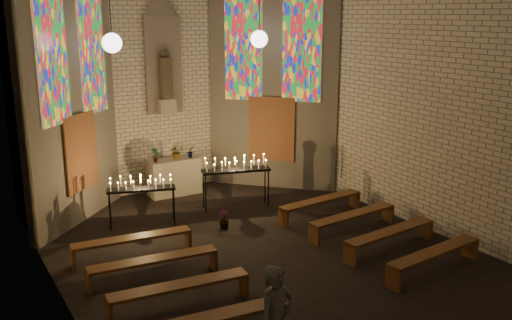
# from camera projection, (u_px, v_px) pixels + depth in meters

# --- Properties ---
(floor) EXTENTS (12.00, 12.00, 0.00)m
(floor) POSITION_uv_depth(u_px,v_px,m) (283.00, 268.00, 11.17)
(floor) COLOR black
(floor) RESTS_ON ground
(room) EXTENTS (8.22, 12.43, 7.00)m
(room) POSITION_uv_depth(u_px,v_px,m) (204.00, 64.00, 13.05)
(room) COLOR #EDE2C6
(room) RESTS_ON ground
(altar) EXTENTS (1.40, 0.60, 1.00)m
(altar) POSITION_uv_depth(u_px,v_px,m) (174.00, 177.00, 15.59)
(altar) COLOR #AEA88E
(altar) RESTS_ON ground
(flower_vase_left) EXTENTS (0.24, 0.20, 0.41)m
(flower_vase_left) POSITION_uv_depth(u_px,v_px,m) (155.00, 155.00, 15.07)
(flower_vase_left) COLOR #4C723F
(flower_vase_left) RESTS_ON altar
(flower_vase_center) EXTENTS (0.38, 0.33, 0.41)m
(flower_vase_center) POSITION_uv_depth(u_px,v_px,m) (177.00, 152.00, 15.42)
(flower_vase_center) COLOR #4C723F
(flower_vase_center) RESTS_ON altar
(flower_vase_right) EXTENTS (0.19, 0.16, 0.34)m
(flower_vase_right) POSITION_uv_depth(u_px,v_px,m) (191.00, 151.00, 15.58)
(flower_vase_right) COLOR #4C723F
(flower_vase_right) RESTS_ON altar
(aisle_flower_pot) EXTENTS (0.25, 0.25, 0.42)m
(aisle_flower_pot) POSITION_uv_depth(u_px,v_px,m) (224.00, 220.00, 13.19)
(aisle_flower_pot) COLOR #4C723F
(aisle_flower_pot) RESTS_ON ground
(votive_stand_left) EXTENTS (1.60, 0.84, 1.15)m
(votive_stand_left) POSITION_uv_depth(u_px,v_px,m) (141.00, 186.00, 13.15)
(votive_stand_left) COLOR black
(votive_stand_left) RESTS_ON ground
(votive_stand_right) EXTENTS (1.78, 0.87, 1.27)m
(votive_stand_right) POSITION_uv_depth(u_px,v_px,m) (236.00, 167.00, 14.35)
(votive_stand_right) COLOR black
(votive_stand_right) RESTS_ON ground
(pew_left_0) EXTENTS (2.42, 0.57, 0.46)m
(pew_left_0) POSITION_uv_depth(u_px,v_px,m) (132.00, 241.00, 11.53)
(pew_left_0) COLOR #563218
(pew_left_0) RESTS_ON ground
(pew_right_0) EXTENTS (2.42, 0.57, 0.46)m
(pew_right_0) POSITION_uv_depth(u_px,v_px,m) (321.00, 202.00, 13.88)
(pew_right_0) COLOR #563218
(pew_right_0) RESTS_ON ground
(pew_left_1) EXTENTS (2.42, 0.57, 0.46)m
(pew_left_1) POSITION_uv_depth(u_px,v_px,m) (154.00, 262.00, 10.53)
(pew_left_1) COLOR #563218
(pew_left_1) RESTS_ON ground
(pew_right_1) EXTENTS (2.42, 0.57, 0.46)m
(pew_right_1) POSITION_uv_depth(u_px,v_px,m) (353.00, 217.00, 12.88)
(pew_right_1) COLOR #563218
(pew_right_1) RESTS_ON ground
(pew_left_2) EXTENTS (2.42, 0.57, 0.46)m
(pew_left_2) POSITION_uv_depth(u_px,v_px,m) (179.00, 289.00, 9.53)
(pew_left_2) COLOR #563218
(pew_left_2) RESTS_ON ground
(pew_right_2) EXTENTS (2.42, 0.57, 0.46)m
(pew_right_2) POSITION_uv_depth(u_px,v_px,m) (390.00, 234.00, 11.88)
(pew_right_2) COLOR #563218
(pew_right_2) RESTS_ON ground
(pew_right_3) EXTENTS (2.42, 0.57, 0.46)m
(pew_right_3) POSITION_uv_depth(u_px,v_px,m) (435.00, 254.00, 10.88)
(pew_right_3) COLOR #563218
(pew_right_3) RESTS_ON ground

